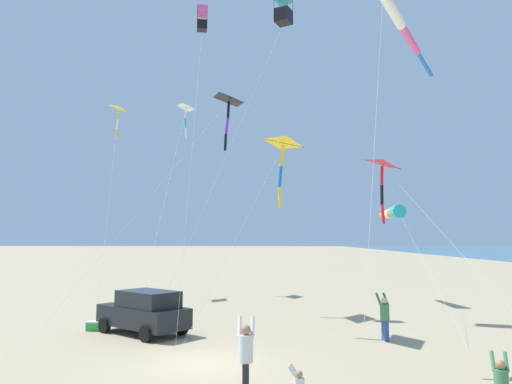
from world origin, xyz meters
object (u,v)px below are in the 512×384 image
object	(u,v)px
kite_windsock_red_high_left	(393,213)
kite_delta_black_fish_shape	(284,143)
kite_box_teal_far_right	(202,19)
kite_box_blue_topmost	(283,6)
kite_delta_yellow_midlevel	(186,108)
kite_windsock_purple_drifting	(402,27)
kite_delta_green_low_center	(383,164)
person_adult_flyer	(246,353)
kite_delta_checkered_midright	(119,109)
kite_delta_long_streamer_right	(229,100)
person_child_green_jacket	(385,315)
cooler_box	(94,326)
parked_car	(144,312)

from	to	relation	value
kite_windsock_red_high_left	kite_delta_black_fish_shape	distance (m)	12.81
kite_box_teal_far_right	kite_box_blue_topmost	bearing A→B (deg)	168.26
kite_delta_yellow_midlevel	kite_delta_black_fish_shape	world-z (taller)	kite_delta_yellow_midlevel
kite_windsock_purple_drifting	kite_delta_green_low_center	size ratio (longest dim) A/B	2.01
kite_delta_yellow_midlevel	kite_box_blue_topmost	bearing A→B (deg)	125.81
person_adult_flyer	kite_delta_yellow_midlevel	size ratio (longest dim) A/B	0.13
kite_delta_yellow_midlevel	kite_box_teal_far_right	world-z (taller)	kite_box_teal_far_right
kite_delta_black_fish_shape	kite_delta_green_low_center	distance (m)	6.54
kite_windsock_purple_drifting	kite_box_blue_topmost	size ratio (longest dim) A/B	0.74
kite_delta_green_low_center	person_adult_flyer	bearing A→B (deg)	30.34
kite_delta_yellow_midlevel	kite_windsock_red_high_left	bearing A→B (deg)	160.94
kite_delta_checkered_midright	kite_windsock_purple_drifting	xyz separation A→B (m)	(-17.12, 14.57, -0.90)
kite_delta_yellow_midlevel	kite_delta_long_streamer_right	distance (m)	10.65
kite_delta_yellow_midlevel	kite_box_blue_topmost	size ratio (longest dim) A/B	0.81
person_child_green_jacket	kite_box_teal_far_right	world-z (taller)	kite_box_teal_far_right
kite_delta_yellow_midlevel	kite_delta_green_low_center	size ratio (longest dim) A/B	2.19
person_child_green_jacket	kite_delta_black_fish_shape	distance (m)	8.38
kite_delta_long_streamer_right	person_child_green_jacket	bearing A→B (deg)	135.30
kite_windsock_red_high_left	kite_delta_green_low_center	xyz separation A→B (m)	(4.06, 15.72, 0.66)
person_adult_flyer	kite_windsock_red_high_left	distance (m)	20.56
kite_delta_green_low_center	kite_windsock_red_high_left	bearing A→B (deg)	-104.49
kite_delta_yellow_midlevel	kite_box_teal_far_right	distance (m)	10.29
kite_box_teal_far_right	kite_delta_green_low_center	xyz separation A→B (m)	(-7.84, 11.25, -10.64)
kite_delta_yellow_midlevel	cooler_box	bearing A→B (deg)	86.32
kite_windsock_red_high_left	kite_delta_yellow_midlevel	xyz separation A→B (m)	(14.72, -5.08, 8.70)
kite_delta_checkered_midright	kite_delta_black_fish_shape	distance (m)	18.66
kite_windsock_purple_drifting	kite_box_blue_topmost	bearing A→B (deg)	-52.46
kite_delta_long_streamer_right	kite_windsock_purple_drifting	bearing A→B (deg)	137.08
kite_box_teal_far_right	kite_delta_green_low_center	size ratio (longest dim) A/B	2.64
kite_delta_long_streamer_right	kite_windsock_purple_drifting	distance (m)	11.03
person_adult_flyer	kite_delta_green_low_center	distance (m)	7.28
person_adult_flyer	kite_delta_checkered_midright	world-z (taller)	kite_delta_checkered_midright
parked_car	person_adult_flyer	bearing A→B (deg)	122.58
person_child_green_jacket	kite_delta_green_low_center	xyz separation A→B (m)	(0.88, 4.38, 5.42)
kite_delta_green_low_center	kite_delta_black_fish_shape	bearing A→B (deg)	-60.07
kite_delta_long_streamer_right	kite_windsock_red_high_left	bearing A→B (deg)	-157.25
kite_box_blue_topmost	kite_delta_green_low_center	bearing A→B (deg)	106.51
cooler_box	person_child_green_jacket	size ratio (longest dim) A/B	0.33
kite_delta_long_streamer_right	kite_delta_green_low_center	bearing A→B (deg)	118.61
kite_delta_long_streamer_right	kite_box_blue_topmost	distance (m)	6.12
kite_delta_green_low_center	kite_box_teal_far_right	bearing A→B (deg)	-55.13
cooler_box	kite_windsock_purple_drifting	xyz separation A→B (m)	(-13.45, 1.97, 12.67)
kite_box_blue_topmost	kite_delta_green_low_center	xyz separation A→B (m)	(-3.04, 10.26, -10.81)
kite_windsock_red_high_left	kite_windsock_purple_drifting	distance (m)	13.96
person_child_green_jacket	kite_delta_long_streamer_right	size ratio (longest dim) A/B	0.15
person_child_green_jacket	kite_delta_green_low_center	size ratio (longest dim) A/B	0.28
kite_windsock_red_high_left	parked_car	bearing A→B (deg)	38.47
kite_delta_long_streamer_right	cooler_box	bearing A→B (deg)	45.71
parked_car	cooler_box	distance (m)	2.65
person_adult_flyer	kite_delta_black_fish_shape	bearing A→B (deg)	-98.01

